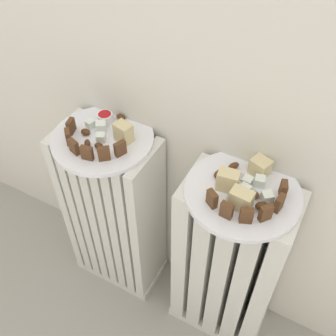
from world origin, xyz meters
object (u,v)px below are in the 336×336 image
object	(u,v)px
radiator_right	(227,266)
plate_right	(243,193)
plate_left	(103,139)
radiator_left	(115,215)
jam_bowl_left	(105,117)
fork	(235,185)

from	to	relation	value
radiator_right	plate_right	size ratio (longest dim) A/B	2.35
plate_left	radiator_left	bearing A→B (deg)	-135.00
jam_bowl_left	fork	world-z (taller)	jam_bowl_left
plate_right	jam_bowl_left	bearing A→B (deg)	172.39
plate_left	plate_right	size ratio (longest dim) A/B	1.00
radiator_left	jam_bowl_left	xyz separation A→B (m)	(-0.03, 0.05, 0.34)
plate_left	fork	distance (m)	0.36
plate_right	fork	distance (m)	0.02
fork	plate_left	bearing A→B (deg)	-179.05
radiator_right	jam_bowl_left	world-z (taller)	jam_bowl_left
radiator_left	radiator_right	xyz separation A→B (m)	(0.38, 0.00, -0.00)
plate_left	plate_right	bearing A→B (deg)	0.00
plate_right	plate_left	bearing A→B (deg)	180.00
radiator_left	plate_right	world-z (taller)	plate_right
radiator_left	plate_right	bearing A→B (deg)	0.00
plate_left	plate_right	distance (m)	0.38
jam_bowl_left	plate_left	bearing A→B (deg)	-63.32
plate_left	jam_bowl_left	size ratio (longest dim) A/B	6.43
plate_left	fork	world-z (taller)	fork
jam_bowl_left	fork	xyz separation A→B (m)	(0.38, -0.05, -0.01)
radiator_right	fork	distance (m)	0.33
radiator_left	fork	xyz separation A→B (m)	(0.36, 0.01, 0.33)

